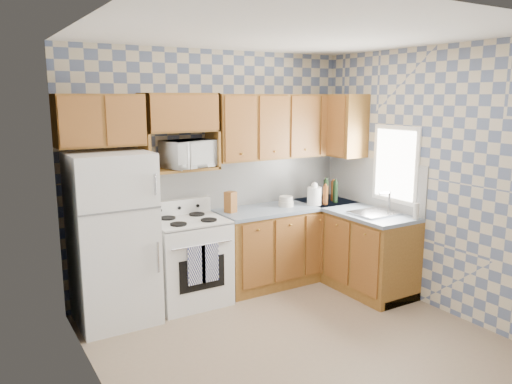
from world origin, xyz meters
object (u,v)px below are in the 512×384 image
stove_body (189,262)px  microwave (189,154)px  refrigerator (113,238)px  electric_kettle (314,196)px

stove_body → microwave: bearing=58.1°
refrigerator → stove_body: refrigerator is taller
stove_body → electric_kettle: size_ratio=4.22×
stove_body → microwave: size_ratio=1.71×
stove_body → refrigerator: bearing=-178.2°
stove_body → electric_kettle: 1.69m
refrigerator → stove_body: bearing=1.8°
microwave → electric_kettle: size_ratio=2.47×
electric_kettle → microwave: bearing=170.6°
refrigerator → electric_kettle: 2.40m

